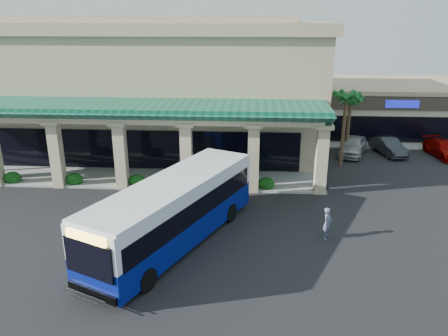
# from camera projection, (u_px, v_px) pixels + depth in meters

# --- Properties ---
(ground) EXTENTS (110.00, 110.00, 0.00)m
(ground) POSITION_uv_depth(u_px,v_px,m) (226.00, 224.00, 25.07)
(ground) COLOR black
(main_building) EXTENTS (30.80, 14.80, 11.35)m
(main_building) POSITION_uv_depth(u_px,v_px,m) (147.00, 84.00, 38.79)
(main_building) COLOR tan
(main_building) RESTS_ON ground
(arcade) EXTENTS (30.00, 6.20, 5.70)m
(arcade) POSITION_uv_depth(u_px,v_px,m) (120.00, 142.00, 31.04)
(arcade) COLOR #0D513C
(arcade) RESTS_ON ground
(strip_mall) EXTENTS (22.50, 12.50, 4.90)m
(strip_mall) POSITION_uv_depth(u_px,v_px,m) (411.00, 106.00, 45.79)
(strip_mall) COLOR beige
(strip_mall) RESTS_ON ground
(palm_0) EXTENTS (2.40, 2.40, 6.60)m
(palm_0) POSITION_uv_depth(u_px,v_px,m) (344.00, 126.00, 33.84)
(palm_0) COLOR #16531F
(palm_0) RESTS_ON ground
(palm_1) EXTENTS (2.40, 2.40, 5.80)m
(palm_1) POSITION_uv_depth(u_px,v_px,m) (349.00, 122.00, 36.74)
(palm_1) COLOR #16531F
(palm_1) RESTS_ON ground
(broadleaf_tree) EXTENTS (2.60, 2.60, 4.81)m
(broadleaf_tree) POSITION_uv_depth(u_px,v_px,m) (316.00, 115.00, 41.74)
(broadleaf_tree) COLOR #0E3E0E
(broadleaf_tree) RESTS_ON ground
(transit_bus) EXTENTS (7.91, 12.62, 3.50)m
(transit_bus) POSITION_uv_depth(u_px,v_px,m) (175.00, 213.00, 22.45)
(transit_bus) COLOR navy
(transit_bus) RESTS_ON ground
(pedestrian) EXTENTS (0.70, 0.77, 1.76)m
(pedestrian) POSITION_uv_depth(u_px,v_px,m) (327.00, 223.00, 23.24)
(pedestrian) COLOR slate
(pedestrian) RESTS_ON ground
(car_silver) EXTENTS (3.48, 5.06, 1.60)m
(car_silver) POSITION_uv_depth(u_px,v_px,m) (353.00, 146.00, 37.56)
(car_silver) COLOR #A7A7A7
(car_silver) RESTS_ON ground
(car_white) EXTENTS (2.49, 4.56, 1.43)m
(car_white) POSITION_uv_depth(u_px,v_px,m) (388.00, 146.00, 37.73)
(car_white) COLOR #282B2F
(car_white) RESTS_ON ground
(car_red) EXTENTS (2.52, 4.90, 1.36)m
(car_red) POSITION_uv_depth(u_px,v_px,m) (444.00, 149.00, 37.02)
(car_red) COLOR #8C0300
(car_red) RESTS_ON ground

